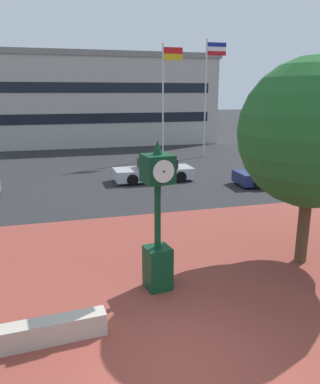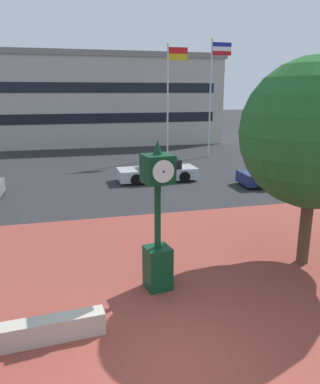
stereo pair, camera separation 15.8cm
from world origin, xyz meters
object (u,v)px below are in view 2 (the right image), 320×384
plaza_tree (319,136)px  car_street_mid (279,175)px  street_clock (158,224)px  civic_building (105,99)px  car_street_far (158,171)px  flagpole_secondary (213,89)px  flagpole_primary (170,93)px

plaza_tree → car_street_mid: plaza_tree is taller
street_clock → civic_building: size_ratio=0.17×
car_street_far → flagpole_secondary: (6.17, 7.30, 4.70)m
street_clock → car_street_far: (3.04, 12.12, -1.22)m
civic_building → car_street_mid: bearing=-72.6°
car_street_mid → flagpole_primary: bearing=22.5°
plaza_tree → flagpole_secondary: bearing=77.1°
plaza_tree → civic_building: civic_building is taller
flagpole_primary → flagpole_secondary: 3.45m
flagpole_secondary → civic_building: 14.50m
plaza_tree → flagpole_primary: (0.90, 18.87, 1.19)m
car_street_far → flagpole_primary: flagpole_primary is taller
car_street_mid → car_street_far: (-6.28, 2.64, 0.00)m
plaza_tree → flagpole_primary: flagpole_primary is taller
car_street_far → flagpole_secondary: bearing=-40.6°
car_street_mid → flagpole_secondary: flagpole_secondary is taller
flagpole_primary → car_street_mid: bearing=-70.4°
flagpole_primary → flagpole_secondary: flagpole_secondary is taller
flagpole_primary → plaza_tree: bearing=-92.7°
car_street_mid → car_street_far: 6.82m
plaza_tree → civic_building: 31.67m
street_clock → flagpole_primary: size_ratio=0.46×
flagpole_primary → civic_building: size_ratio=0.38×
car_street_mid → plaza_tree: bearing=156.4°
flagpole_secondary → civic_building: bearing=118.8°
car_street_far → civic_building: (-0.79, 19.99, 3.75)m
street_clock → flagpole_primary: (5.77, 19.42, 3.21)m
street_clock → plaza_tree: 5.30m
street_clock → car_street_mid: bearing=36.9°
street_clock → car_street_far: size_ratio=0.86×
civic_building → flagpole_secondary: bearing=-61.2°
plaza_tree → car_street_mid: size_ratio=1.39×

